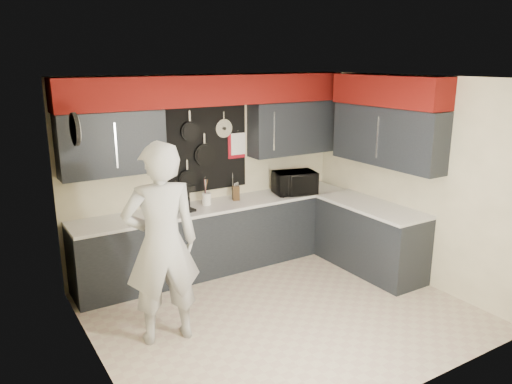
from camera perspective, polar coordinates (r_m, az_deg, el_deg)
ground at (r=5.86m, az=2.76°, el=-13.45°), size 4.00×4.00×0.00m
back_wall_assembly at (r=6.58m, az=-4.93°, el=8.15°), size 4.00×0.36×2.60m
right_wall_assembly at (r=6.62m, az=15.09°, el=7.15°), size 0.36×3.50×2.60m
left_wall_assembly at (r=4.59m, az=-18.22°, el=-4.28°), size 0.05×3.50×2.60m
base_cabinets at (r=6.78m, az=0.82°, el=-5.12°), size 3.95×2.20×0.92m
microwave at (r=7.12m, az=4.44°, el=1.07°), size 0.65×0.52×0.32m
knife_block at (r=6.79m, az=-2.31°, el=-0.13°), size 0.11×0.11×0.19m
utensil_crock at (r=6.61m, az=-5.68°, el=-0.79°), size 0.12×0.12×0.16m
coffee_maker at (r=6.37m, az=-8.21°, el=-0.62°), size 0.22×0.25×0.33m
person at (r=5.00m, az=-10.73°, el=-5.88°), size 0.82×0.60×2.06m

